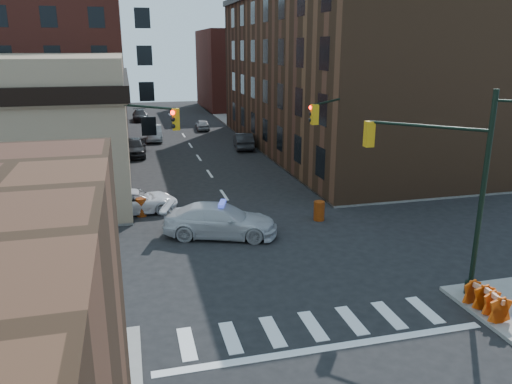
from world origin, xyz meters
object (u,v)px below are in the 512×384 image
parked_car_wnear (135,147)px  barrel_bank (141,207)px  police_car (220,220)px  pedestrian_b (30,212)px  pedestrian_a (64,198)px  parked_car_enear (243,141)px  parked_car_wfar (154,133)px  barricade_nw_a (98,217)px  barrel_road (319,211)px  barricade_se_a (492,304)px  pickup (136,201)px

parked_car_wnear → barrel_bank: 17.18m
police_car → pedestrian_b: 10.29m
pedestrian_a → parked_car_enear: bearing=94.3°
parked_car_wfar → barricade_nw_a: 26.33m
parked_car_enear → pedestrian_a: size_ratio=2.35×
parked_car_enear → barrel_bank: parked_car_enear is taller
parked_car_wnear → barrel_road: bearing=-62.3°
police_car → parked_car_enear: 23.30m
parked_car_wnear → barrel_bank: parked_car_wnear is taller
police_car → barrel_bank: (-3.91, 4.30, -0.32)m
barrel_road → barricade_nw_a: 12.36m
pedestrian_a → pedestrian_b: 2.48m
barrel_road → barrel_bank: barrel_road is taller
pedestrian_a → barrel_bank: size_ratio=1.86×
parked_car_wnear → barricade_se_a: parked_car_wnear is taller
pickup → pedestrian_b: 5.82m
parked_car_wfar → pedestrian_b: (-7.95, -25.64, 0.29)m
pedestrian_b → barricade_nw_a: 3.50m
pickup → barricade_se_a: bearing=-145.8°
police_car → pedestrian_b: size_ratio=3.21×
pedestrian_b → barrel_road: size_ratio=1.67×
police_car → barricade_nw_a: police_car is taller
police_car → pickup: size_ratio=1.19×
police_car → parked_car_enear: (6.40, 22.40, -0.08)m
pickup → pedestrian_b: bearing=104.1°
parked_car_enear → barricade_se_a: parked_car_enear is taller
pedestrian_b → barricade_se_a: pedestrian_b is taller
pedestrian_a → pedestrian_b: bearing=-84.2°
barrel_bank → barricade_nw_a: bearing=-151.3°
pickup → pedestrian_a: (-3.97, 0.17, 0.46)m
parked_car_enear → pedestrian_b: 25.02m
barricade_nw_a → barricade_se_a: bearing=-34.1°
pickup → barricade_nw_a: size_ratio=4.22×
pickup → parked_car_wnear: size_ratio=1.03×
parked_car_wnear → barrel_bank: bearing=-88.0°
parked_car_wnear → parked_car_wfar: parked_car_wnear is taller
parked_car_enear → pedestrian_a: (-14.59, -17.17, 0.38)m
police_car → parked_car_enear: size_ratio=1.26×
barricade_se_a → barricade_nw_a: (-14.28, 13.70, -0.04)m
parked_car_wnear → parked_car_wfar: size_ratio=1.02×
police_car → barricade_nw_a: bearing=83.1°
parked_car_wnear → parked_car_enear: size_ratio=1.03×
pickup → barrel_road: (10.13, -4.01, -0.14)m
pedestrian_b → barrel_road: bearing=1.9°
parked_car_wfar → barricade_se_a: parked_car_wfar is taller
parked_car_wnear → pedestrian_a: bearing=-102.7°
parked_car_wfar → barrel_road: parked_car_wfar is taller
pedestrian_a → barrel_bank: (4.27, -0.93, -0.61)m
parked_car_enear → barrel_road: bearing=95.7°
parked_car_wfar → barricade_nw_a: parked_car_wfar is taller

